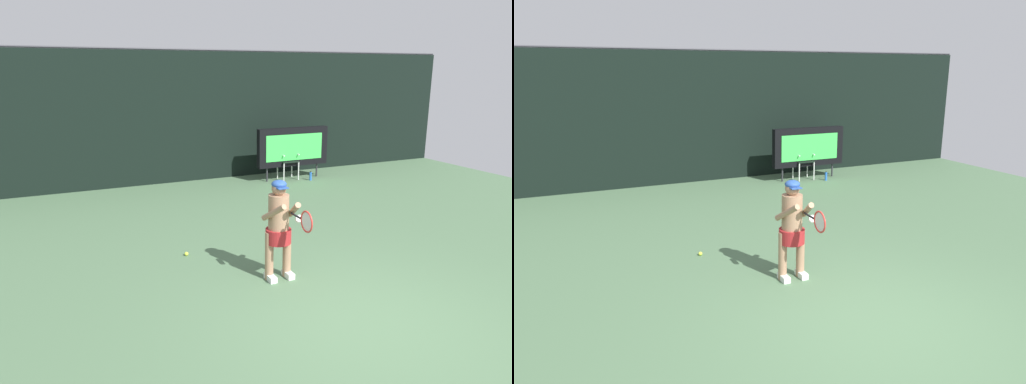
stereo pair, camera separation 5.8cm
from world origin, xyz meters
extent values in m
cube|color=#4E6F4D|center=(0.00, 0.00, -0.01)|extent=(18.00, 22.00, 0.02)
cube|color=black|center=(0.00, 8.50, 1.80)|extent=(18.00, 0.12, 3.60)
cylinder|color=#38383D|center=(0.00, 8.50, 3.63)|extent=(18.00, 0.05, 0.05)
cube|color=black|center=(2.98, 7.46, 0.95)|extent=(2.20, 0.20, 1.10)
cube|color=#42D555|center=(2.98, 7.35, 0.95)|extent=(1.80, 0.01, 0.75)
cylinder|color=#2D2D33|center=(2.16, 7.46, 0.20)|extent=(0.05, 0.05, 0.40)
cylinder|color=#2D2D33|center=(3.81, 7.46, 0.20)|extent=(0.05, 0.05, 0.40)
cylinder|color=white|center=(2.61, 7.28, 0.26)|extent=(0.04, 0.04, 0.52)
cylinder|color=white|center=(3.09, 7.28, 0.26)|extent=(0.04, 0.04, 0.52)
cylinder|color=white|center=(2.61, 7.69, 0.26)|extent=(0.04, 0.04, 0.52)
cylinder|color=white|center=(3.09, 7.69, 0.26)|extent=(0.04, 0.04, 0.52)
cube|color=black|center=(2.85, 7.49, 0.54)|extent=(0.52, 0.44, 0.03)
cylinder|color=white|center=(2.61, 7.69, 0.80)|extent=(0.04, 0.04, 0.56)
cylinder|color=white|center=(3.09, 7.69, 0.80)|extent=(0.04, 0.04, 0.56)
cube|color=black|center=(2.85, 7.69, 0.91)|extent=(0.48, 0.02, 0.34)
cylinder|color=white|center=(2.61, 7.49, 0.74)|extent=(0.04, 0.44, 0.04)
cylinder|color=white|center=(3.09, 7.49, 0.74)|extent=(0.04, 0.44, 0.04)
cylinder|color=blue|center=(3.37, 7.07, 0.12)|extent=(0.07, 0.07, 0.24)
cylinder|color=black|center=(3.37, 7.07, 0.25)|extent=(0.03, 0.03, 0.03)
cube|color=white|center=(-0.58, 1.61, 0.04)|extent=(0.11, 0.26, 0.09)
cube|color=white|center=(-0.28, 1.61, 0.04)|extent=(0.11, 0.26, 0.09)
cylinder|color=#A37A5B|center=(-0.58, 1.66, 0.38)|extent=(0.13, 0.13, 0.75)
cylinder|color=#A37A5B|center=(-0.28, 1.66, 0.38)|extent=(0.13, 0.13, 0.75)
cylinder|color=#A32124|center=(-0.43, 1.66, 0.68)|extent=(0.39, 0.39, 0.22)
cylinder|color=#A37A5B|center=(-0.43, 1.66, 1.03)|extent=(0.31, 0.31, 0.56)
sphere|color=#A37A5B|center=(-0.43, 1.66, 1.41)|extent=(0.22, 0.22, 0.22)
ellipsoid|color=#284C93|center=(-0.43, 1.66, 1.47)|extent=(0.22, 0.22, 0.12)
cube|color=#284C93|center=(-0.43, 1.56, 1.44)|extent=(0.17, 0.12, 0.02)
cylinder|color=#A37A5B|center=(-0.60, 1.50, 1.11)|extent=(0.20, 0.49, 0.35)
cylinder|color=#A37A5B|center=(-0.27, 1.50, 1.11)|extent=(0.20, 0.49, 0.35)
cylinder|color=white|center=(-0.25, 1.38, 1.01)|extent=(0.13, 0.12, 0.12)
cylinder|color=black|center=(-0.31, 1.37, 1.06)|extent=(0.03, 0.28, 0.03)
torus|color=red|center=(-0.31, 1.07, 1.06)|extent=(0.02, 0.31, 0.31)
ellipsoid|color=silver|center=(-0.31, 1.07, 1.06)|extent=(0.01, 0.26, 0.26)
sphere|color=#CCDB3D|center=(-1.48, 3.07, 0.03)|extent=(0.07, 0.07, 0.07)
camera|label=1|loc=(-3.42, -4.14, 3.07)|focal=32.36mm
camera|label=2|loc=(-3.37, -4.16, 3.07)|focal=32.36mm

